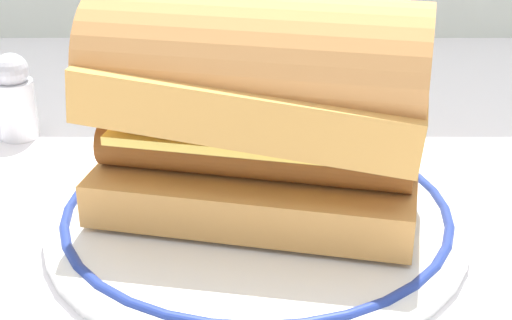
% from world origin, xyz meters
% --- Properties ---
extents(ground_plane, '(1.50, 1.50, 0.00)m').
position_xyz_m(ground_plane, '(0.00, 0.00, 0.00)').
color(ground_plane, white).
extents(plate, '(0.25, 0.25, 0.01)m').
position_xyz_m(plate, '(0.02, -0.02, 0.01)').
color(plate, white).
rests_on(plate, ground_plane).
extents(sausage_sandwich, '(0.20, 0.13, 0.13)m').
position_xyz_m(sausage_sandwich, '(0.02, -0.02, 0.08)').
color(sausage_sandwich, '#D0914A').
rests_on(sausage_sandwich, plate).
extents(salt_shaker, '(0.03, 0.03, 0.07)m').
position_xyz_m(salt_shaker, '(-0.17, 0.12, 0.03)').
color(salt_shaker, white).
rests_on(salt_shaker, ground_plane).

